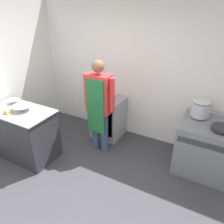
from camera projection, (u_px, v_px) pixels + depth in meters
ground_plane at (67, 204)px, 3.06m from camera, size 14.00×14.00×0.00m
wall_back at (133, 71)px, 4.13m from camera, size 8.00×0.05×2.70m
wall_left at (9, 72)px, 4.07m from camera, size 0.05×8.00×2.70m
prep_counter at (24, 133)px, 3.85m from camera, size 1.17×0.66×0.90m
stove at (205, 146)px, 3.54m from camera, size 0.84×0.79×0.88m
fridge_unit at (108, 118)px, 4.45m from camera, size 0.57×0.58×0.81m
person_cook at (99, 103)px, 3.76m from camera, size 0.59×0.24×1.71m
mixing_bowl at (22, 108)px, 3.62m from camera, size 0.32×0.32×0.09m
small_bowl at (14, 101)px, 3.89m from camera, size 0.21×0.21×0.06m
plastic_tub at (8, 111)px, 3.54m from camera, size 0.11×0.11×0.06m
stock_pot at (201, 108)px, 3.45m from camera, size 0.28×0.28×0.28m
saute_pan at (222, 128)px, 3.14m from camera, size 0.29×0.29×0.05m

